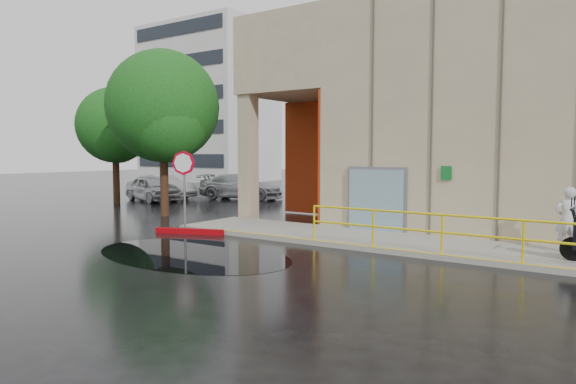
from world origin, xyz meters
The scene contains 14 objects.
ground centered at (0.00, 0.00, 0.00)m, with size 120.00×120.00×0.00m, color black.
sidewalk centered at (4.00, 4.50, 0.07)m, with size 20.00×3.00×0.15m, color gray.
building centered at (5.10, 10.98, 4.21)m, with size 20.00×10.17×8.00m.
guardrail centered at (4.25, 3.15, 0.68)m, with size 9.56×0.06×1.03m.
distant_building centered at (-28.00, 27.98, 7.50)m, with size 12.00×8.08×15.00m.
person centered at (5.88, 5.26, 1.00)m, with size 0.62×0.41×1.69m, color silver.
stop_sign centered at (-5.50, 2.77, 2.01)m, with size 0.80×0.33×2.78m.
red_curb centered at (-5.00, 2.50, 0.09)m, with size 2.40×0.18×0.18m, color #8E0208.
puddle centered at (-2.47, 0.08, 0.00)m, with size 6.19×3.81×0.01m, color black.
car_a centered at (-15.23, 9.68, 0.71)m, with size 1.67×4.15×1.41m, color #B2B6BB.
car_b centered at (-16.00, 11.16, 0.71)m, with size 1.49×4.29×1.41m, color silver.
car_c centered at (-11.91, 13.52, 0.73)m, with size 2.05×5.04×1.46m, color #AFB3B7.
tree_near centered at (-9.31, 5.38, 4.50)m, with size 4.76×4.76×7.07m.
tree_far centered at (-15.61, 7.66, 4.01)m, with size 4.01×4.01×6.18m.
Camera 1 is at (7.36, -9.67, 2.72)m, focal length 32.00 mm.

